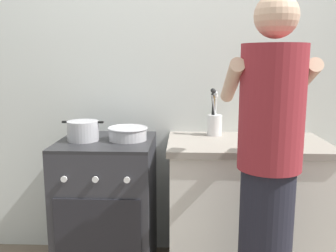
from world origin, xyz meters
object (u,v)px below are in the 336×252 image
at_px(oil_bottle, 277,125).
at_px(person, 268,176).
at_px(utensil_crock, 214,121).
at_px(stove_range, 108,206).
at_px(pot, 83,131).
at_px(spice_bottle, 253,138).
at_px(mixing_bowl, 128,133).

xyz_separation_m(oil_bottle, person, (-0.18, -0.58, -0.15)).
bearing_deg(oil_bottle, utensil_crock, 154.61).
distance_m(stove_range, pot, 0.53).
xyz_separation_m(pot, utensil_crock, (0.85, 0.20, 0.04)).
bearing_deg(spice_bottle, person, -91.74).
bearing_deg(pot, stove_range, 7.59).
height_order(stove_range, oil_bottle, oil_bottle).
relative_size(pot, oil_bottle, 1.05).
bearing_deg(stove_range, mixing_bowl, 5.51).
bearing_deg(utensil_crock, mixing_bowl, -163.07).
bearing_deg(mixing_bowl, person, -37.73).
bearing_deg(spice_bottle, pot, 177.48).
xyz_separation_m(stove_range, spice_bottle, (0.92, -0.07, 0.49)).
bearing_deg(pot, person, -28.16).
xyz_separation_m(mixing_bowl, utensil_crock, (0.57, 0.17, 0.05)).
xyz_separation_m(utensil_crock, spice_bottle, (0.21, -0.25, -0.06)).
distance_m(pot, mixing_bowl, 0.28).
xyz_separation_m(pot, mixing_bowl, (0.28, 0.03, -0.02)).
bearing_deg(person, pot, 151.84).
height_order(pot, mixing_bowl, pot).
bearing_deg(spice_bottle, mixing_bowl, 174.22).
distance_m(stove_range, utensil_crock, 0.91).
distance_m(spice_bottle, oil_bottle, 0.19).
xyz_separation_m(mixing_bowl, oil_bottle, (0.94, -0.01, 0.06)).
relative_size(spice_bottle, oil_bottle, 0.32).
bearing_deg(utensil_crock, spice_bottle, -49.65).
height_order(utensil_crock, spice_bottle, utensil_crock).
distance_m(mixing_bowl, oil_bottle, 0.95).
xyz_separation_m(pot, spice_bottle, (1.06, -0.05, -0.02)).
distance_m(pot, oil_bottle, 1.22).
xyz_separation_m(spice_bottle, person, (-0.02, -0.51, -0.08)).
xyz_separation_m(stove_range, utensil_crock, (0.71, 0.19, 0.55)).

